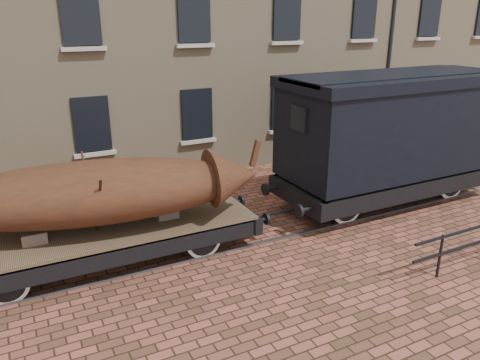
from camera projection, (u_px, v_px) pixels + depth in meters
name	position (u px, v px, depth m)	size (l,w,h in m)	color
ground	(236.00, 235.00, 12.09)	(90.00, 90.00, 0.00)	#4F3121
rail_track	(236.00, 234.00, 12.08)	(30.00, 1.52, 0.06)	#59595E
flatcar_wagon	(105.00, 236.00, 10.45)	(7.62, 2.07, 1.15)	brown
iron_boat	(93.00, 192.00, 10.03)	(7.56, 3.17, 1.77)	#512816
goods_van	(392.00, 124.00, 13.45)	(7.46, 2.72, 3.86)	black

